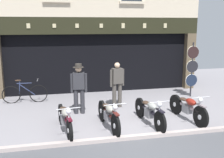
{
  "coord_description": "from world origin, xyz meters",
  "views": [
    {
      "loc": [
        -2.01,
        -6.28,
        3.0
      ],
      "look_at": [
        -0.01,
        2.72,
        1.11
      ],
      "focal_mm": 42.7,
      "sensor_mm": 36.0,
      "label": 1
    }
  ],
  "objects_px": {
    "shopkeeper_center": "(117,83)",
    "tyre_sign_pole": "(192,67)",
    "motorcycle_left": "(65,118)",
    "leaning_bicycle": "(25,93)",
    "motorcycle_center_left": "(109,115)",
    "advert_board_far": "(30,58)",
    "motorcycle_center_right": "(188,107)",
    "advert_board_near": "(53,56)",
    "motorcycle_center": "(150,111)",
    "salesman_left": "(79,86)"
  },
  "relations": [
    {
      "from": "motorcycle_center_left",
      "to": "salesman_left",
      "type": "height_order",
      "value": "salesman_left"
    },
    {
      "from": "advert_board_near",
      "to": "leaning_bicycle",
      "type": "xyz_separation_m",
      "value": [
        -1.13,
        -1.14,
        -1.28
      ]
    },
    {
      "from": "motorcycle_center",
      "to": "advert_board_far",
      "type": "xyz_separation_m",
      "value": [
        -3.74,
        4.44,
        1.2
      ]
    },
    {
      "from": "motorcycle_center",
      "to": "tyre_sign_pole",
      "type": "relative_size",
      "value": 0.9
    },
    {
      "from": "motorcycle_left",
      "to": "advert_board_near",
      "type": "bearing_deg",
      "value": -93.59
    },
    {
      "from": "motorcycle_center",
      "to": "shopkeeper_center",
      "type": "bearing_deg",
      "value": -79.0
    },
    {
      "from": "advert_board_far",
      "to": "motorcycle_center_left",
      "type": "bearing_deg",
      "value": -61.13
    },
    {
      "from": "motorcycle_left",
      "to": "motorcycle_center",
      "type": "xyz_separation_m",
      "value": [
        2.52,
        0.01,
        0.01
      ]
    },
    {
      "from": "shopkeeper_center",
      "to": "advert_board_near",
      "type": "xyz_separation_m",
      "value": [
        -2.25,
        2.51,
        0.73
      ]
    },
    {
      "from": "motorcycle_left",
      "to": "salesman_left",
      "type": "height_order",
      "value": "salesman_left"
    },
    {
      "from": "advert_board_far",
      "to": "leaning_bicycle",
      "type": "relative_size",
      "value": 0.56
    },
    {
      "from": "motorcycle_center",
      "to": "advert_board_near",
      "type": "distance_m",
      "value": 5.39
    },
    {
      "from": "motorcycle_center_left",
      "to": "advert_board_far",
      "type": "relative_size",
      "value": 2.06
    },
    {
      "from": "motorcycle_center_right",
      "to": "shopkeeper_center",
      "type": "distance_m",
      "value": 2.66
    },
    {
      "from": "motorcycle_left",
      "to": "salesman_left",
      "type": "bearing_deg",
      "value": -116.85
    },
    {
      "from": "motorcycle_center_left",
      "to": "salesman_left",
      "type": "distance_m",
      "value": 1.79
    },
    {
      "from": "motorcycle_center_left",
      "to": "tyre_sign_pole",
      "type": "bearing_deg",
      "value": -151.68
    },
    {
      "from": "advert_board_near",
      "to": "salesman_left",
      "type": "bearing_deg",
      "value": -74.15
    },
    {
      "from": "motorcycle_center",
      "to": "salesman_left",
      "type": "height_order",
      "value": "salesman_left"
    },
    {
      "from": "motorcycle_center",
      "to": "advert_board_near",
      "type": "xyz_separation_m",
      "value": [
        -2.79,
        4.44,
        1.23
      ]
    },
    {
      "from": "motorcycle_center_left",
      "to": "tyre_sign_pole",
      "type": "height_order",
      "value": "tyre_sign_pole"
    },
    {
      "from": "motorcycle_left",
      "to": "advert_board_far",
      "type": "bearing_deg",
      "value": -81.8
    },
    {
      "from": "motorcycle_center",
      "to": "advert_board_near",
      "type": "bearing_deg",
      "value": -62.55
    },
    {
      "from": "advert_board_far",
      "to": "advert_board_near",
      "type": "bearing_deg",
      "value": -0.0
    },
    {
      "from": "tyre_sign_pole",
      "to": "salesman_left",
      "type": "bearing_deg",
      "value": -166.28
    },
    {
      "from": "motorcycle_center_left",
      "to": "salesman_left",
      "type": "xyz_separation_m",
      "value": [
        -0.7,
        1.56,
        0.53
      ]
    },
    {
      "from": "motorcycle_center",
      "to": "shopkeeper_center",
      "type": "xyz_separation_m",
      "value": [
        -0.54,
        1.93,
        0.5
      ]
    },
    {
      "from": "leaning_bicycle",
      "to": "motorcycle_center_right",
      "type": "bearing_deg",
      "value": 60.12
    },
    {
      "from": "motorcycle_center_right",
      "to": "tyre_sign_pole",
      "type": "xyz_separation_m",
      "value": [
        1.55,
        2.62,
        0.84
      ]
    },
    {
      "from": "shopkeeper_center",
      "to": "motorcycle_center_right",
      "type": "bearing_deg",
      "value": 123.73
    },
    {
      "from": "salesman_left",
      "to": "shopkeeper_center",
      "type": "relative_size",
      "value": 1.03
    },
    {
      "from": "motorcycle_center_right",
      "to": "advert_board_far",
      "type": "xyz_separation_m",
      "value": [
        -5.05,
        4.35,
        1.19
      ]
    },
    {
      "from": "tyre_sign_pole",
      "to": "leaning_bicycle",
      "type": "xyz_separation_m",
      "value": [
        -6.78,
        0.59,
        -0.9
      ]
    },
    {
      "from": "motorcycle_center_right",
      "to": "tyre_sign_pole",
      "type": "distance_m",
      "value": 3.15
    },
    {
      "from": "salesman_left",
      "to": "tyre_sign_pole",
      "type": "distance_m",
      "value": 4.98
    },
    {
      "from": "motorcycle_center_right",
      "to": "advert_board_near",
      "type": "relative_size",
      "value": 2.2
    },
    {
      "from": "motorcycle_center_left",
      "to": "shopkeeper_center",
      "type": "bearing_deg",
      "value": -115.63
    },
    {
      "from": "motorcycle_center",
      "to": "leaning_bicycle",
      "type": "relative_size",
      "value": 1.2
    },
    {
      "from": "advert_board_near",
      "to": "motorcycle_center",
      "type": "bearing_deg",
      "value": -57.85
    },
    {
      "from": "motorcycle_center_right",
      "to": "salesman_left",
      "type": "height_order",
      "value": "salesman_left"
    },
    {
      "from": "tyre_sign_pole",
      "to": "advert_board_far",
      "type": "xyz_separation_m",
      "value": [
        -6.59,
        1.73,
        0.35
      ]
    },
    {
      "from": "motorcycle_left",
      "to": "leaning_bicycle",
      "type": "xyz_separation_m",
      "value": [
        -1.4,
        3.31,
        -0.04
      ]
    },
    {
      "from": "motorcycle_center",
      "to": "motorcycle_center_left",
      "type": "bearing_deg",
      "value": -3.44
    },
    {
      "from": "motorcycle_center_right",
      "to": "advert_board_far",
      "type": "height_order",
      "value": "advert_board_far"
    },
    {
      "from": "motorcycle_left",
      "to": "advert_board_near",
      "type": "height_order",
      "value": "advert_board_near"
    },
    {
      "from": "motorcycle_left",
      "to": "motorcycle_center_right",
      "type": "height_order",
      "value": "motorcycle_center_right"
    },
    {
      "from": "salesman_left",
      "to": "advert_board_near",
      "type": "bearing_deg",
      "value": -68.39
    },
    {
      "from": "motorcycle_center",
      "to": "motorcycle_center_right",
      "type": "xyz_separation_m",
      "value": [
        1.31,
        0.1,
        0.01
      ]
    },
    {
      "from": "motorcycle_left",
      "to": "shopkeeper_center",
      "type": "relative_size",
      "value": 1.21
    },
    {
      "from": "shopkeeper_center",
      "to": "tyre_sign_pole",
      "type": "bearing_deg",
      "value": -178.65
    }
  ]
}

